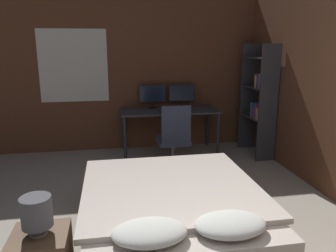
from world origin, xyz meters
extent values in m
cube|color=brown|center=(0.00, 4.28, 1.35)|extent=(12.00, 0.06, 2.70)
cube|color=silver|center=(-1.32, 4.24, 1.49)|extent=(1.13, 0.01, 1.21)
cube|color=black|center=(-1.32, 4.25, 1.49)|extent=(1.05, 0.01, 1.13)
cube|color=#846647|center=(-0.19, 1.27, 0.11)|extent=(1.63, 1.94, 0.22)
cube|color=beige|center=(-0.19, 1.27, 0.34)|extent=(1.57, 1.88, 0.24)
cube|color=beige|center=(-0.19, 1.39, 0.49)|extent=(1.67, 1.63, 0.05)
ellipsoid|color=silver|center=(-0.49, 0.55, 0.53)|extent=(0.55, 0.38, 0.13)
ellipsoid|color=silver|center=(0.12, 0.55, 0.53)|extent=(0.55, 0.38, 0.13)
cylinder|color=gray|center=(-1.26, 0.64, 0.55)|extent=(0.12, 0.12, 0.01)
cylinder|color=gray|center=(-1.26, 0.64, 0.58)|extent=(0.02, 0.02, 0.05)
cylinder|color=#4C4C51|center=(-1.26, 0.64, 0.72)|extent=(0.21, 0.21, 0.22)
cube|color=#38383D|center=(0.26, 3.87, 0.74)|extent=(1.67, 0.68, 0.03)
cylinder|color=#2D2D33|center=(-0.52, 3.58, 0.36)|extent=(0.05, 0.05, 0.73)
cylinder|color=#2D2D33|center=(1.05, 3.58, 0.36)|extent=(0.05, 0.05, 0.73)
cylinder|color=#2D2D33|center=(-0.52, 4.16, 0.36)|extent=(0.05, 0.05, 0.73)
cylinder|color=#2D2D33|center=(1.05, 4.16, 0.36)|extent=(0.05, 0.05, 0.73)
cylinder|color=black|center=(0.00, 4.11, 0.76)|extent=(0.16, 0.16, 0.01)
cylinder|color=black|center=(0.00, 4.11, 0.81)|extent=(0.03, 0.03, 0.09)
cube|color=black|center=(0.00, 4.11, 1.01)|extent=(0.47, 0.03, 0.30)
cube|color=#192338|center=(0.00, 4.10, 1.01)|extent=(0.44, 0.00, 0.27)
cylinder|color=black|center=(0.52, 4.11, 0.76)|extent=(0.16, 0.16, 0.01)
cylinder|color=black|center=(0.52, 4.11, 0.81)|extent=(0.03, 0.03, 0.09)
cube|color=black|center=(0.52, 4.11, 1.01)|extent=(0.47, 0.03, 0.30)
cube|color=#192338|center=(0.52, 4.10, 1.01)|extent=(0.44, 0.00, 0.27)
cube|color=black|center=(0.26, 3.64, 0.76)|extent=(0.41, 0.13, 0.02)
ellipsoid|color=black|center=(0.56, 3.64, 0.77)|extent=(0.07, 0.05, 0.04)
cylinder|color=black|center=(0.19, 3.17, 0.02)|extent=(0.52, 0.52, 0.04)
cylinder|color=gray|center=(0.19, 3.17, 0.21)|extent=(0.05, 0.05, 0.34)
cube|color=#33384C|center=(0.19, 3.17, 0.42)|extent=(0.47, 0.47, 0.07)
cube|color=#33384C|center=(0.19, 2.95, 0.73)|extent=(0.43, 0.05, 0.54)
cube|color=#333338|center=(1.70, 3.17, 0.93)|extent=(0.31, 0.02, 1.85)
cube|color=#333338|center=(1.70, 3.91, 0.93)|extent=(0.31, 0.02, 1.85)
cube|color=#333338|center=(1.70, 3.54, 0.65)|extent=(0.31, 0.72, 0.02)
cube|color=#333338|center=(1.70, 3.54, 1.15)|extent=(0.31, 0.72, 0.02)
cube|color=#333338|center=(1.70, 3.54, 1.63)|extent=(0.31, 0.72, 0.02)
cube|color=gold|center=(1.70, 3.21, 0.77)|extent=(0.25, 0.04, 0.22)
cube|color=#BCB29E|center=(1.70, 3.26, 0.75)|extent=(0.25, 0.04, 0.18)
cube|color=orange|center=(1.70, 3.30, 0.76)|extent=(0.25, 0.03, 0.19)
cube|color=#7A387F|center=(1.70, 3.34, 0.78)|extent=(0.25, 0.03, 0.24)
cube|color=#2D4784|center=(1.70, 3.38, 0.79)|extent=(0.25, 0.04, 0.25)
cube|color=#B2332D|center=(1.70, 3.42, 0.75)|extent=(0.25, 0.04, 0.18)
cube|color=#2D4784|center=(1.70, 3.47, 0.78)|extent=(0.25, 0.03, 0.24)
cube|color=teal|center=(1.70, 3.51, 0.78)|extent=(0.25, 0.03, 0.24)
cube|color=#28282D|center=(1.70, 3.20, 1.29)|extent=(0.25, 0.03, 0.26)
cube|color=#7A387F|center=(1.70, 3.24, 1.27)|extent=(0.25, 0.02, 0.22)
cube|color=teal|center=(1.70, 3.27, 1.28)|extent=(0.25, 0.03, 0.24)
cube|color=#7A387F|center=(1.70, 3.32, 1.28)|extent=(0.25, 0.04, 0.24)
cube|color=#28282D|center=(1.70, 3.36, 1.28)|extent=(0.25, 0.02, 0.23)
cube|color=#BCB29E|center=(1.70, 3.40, 1.25)|extent=(0.25, 0.04, 0.19)
cube|color=orange|center=(1.70, 3.44, 1.27)|extent=(0.25, 0.02, 0.22)
camera|label=1|loc=(-0.73, -1.53, 1.83)|focal=35.00mm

